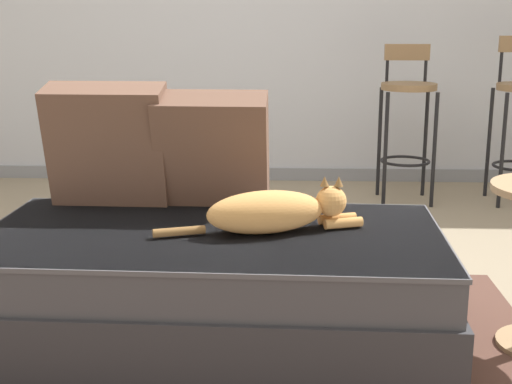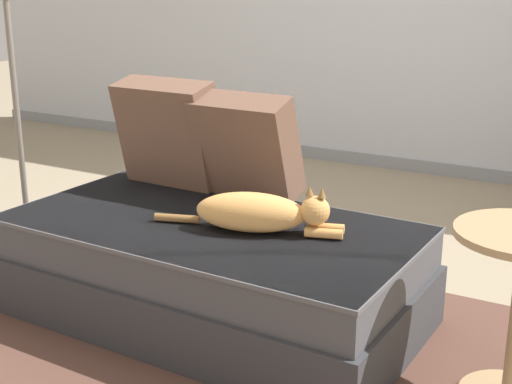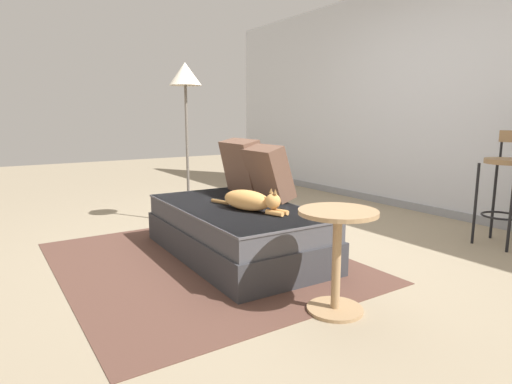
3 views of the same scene
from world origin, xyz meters
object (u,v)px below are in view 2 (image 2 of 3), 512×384
Objects in this scene: throw_pillow_corner at (169,133)px; cat at (259,212)px; couch at (211,269)px; throw_pillow_middle at (246,146)px.

throw_pillow_corner is 0.67× the size of cat.
couch is 3.40× the size of throw_pillow_corner.
throw_pillow_middle is 0.63× the size of cat.
throw_pillow_middle is 0.45m from cat.
cat is (0.25, -0.33, -0.16)m from throw_pillow_middle.
throw_pillow_corner is at bearing 141.84° from couch.
throw_pillow_corner is at bearing 152.39° from cat.
couch is 0.72m from throw_pillow_corner.
throw_pillow_middle reaches higher than cat.
couch is 2.28× the size of cat.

